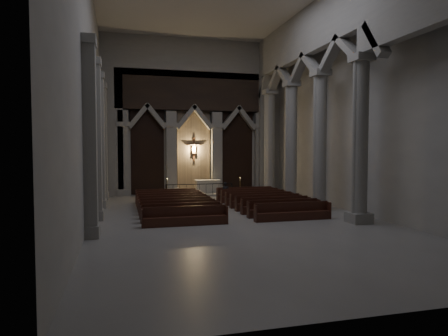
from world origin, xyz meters
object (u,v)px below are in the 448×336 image
object	(u,v)px
worshipper	(225,192)
pews	(221,205)
candle_stand_right	(240,190)
altar	(208,186)
altar_rail	(200,188)
candle_stand_left	(167,192)

from	to	relation	value
worshipper	pews	bearing A→B (deg)	-88.04
pews	candle_stand_right	bearing A→B (deg)	64.66
candle_stand_right	pews	size ratio (longest dim) A/B	0.14
candle_stand_right	pews	distance (m)	7.35
candle_stand_right	pews	bearing A→B (deg)	-115.34
altar	altar_rail	distance (m)	1.51
altar	altar_rail	world-z (taller)	altar
altar_rail	pews	distance (m)	6.51
altar	pews	world-z (taller)	altar
altar	candle_stand_right	size ratio (longest dim) A/B	1.41
altar_rail	worshipper	size ratio (longest dim) A/B	3.72
altar_rail	candle_stand_left	bearing A→B (deg)	172.03
pews	worshipper	size ratio (longest dim) A/B	7.02
worshipper	altar_rail	bearing A→B (deg)	129.82
altar_rail	pews	bearing A→B (deg)	-90.00
altar	worshipper	xyz separation A→B (m)	(0.24, -4.44, 0.03)
candle_stand_left	candle_stand_right	distance (m)	5.50
altar	worshipper	distance (m)	4.44
altar	altar_rail	xyz separation A→B (m)	(-0.88, -1.23, 0.01)
altar_rail	candle_stand_left	distance (m)	2.38
candle_stand_left	worshipper	distance (m)	4.96
altar_rail	worshipper	xyz separation A→B (m)	(1.11, -3.21, 0.02)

